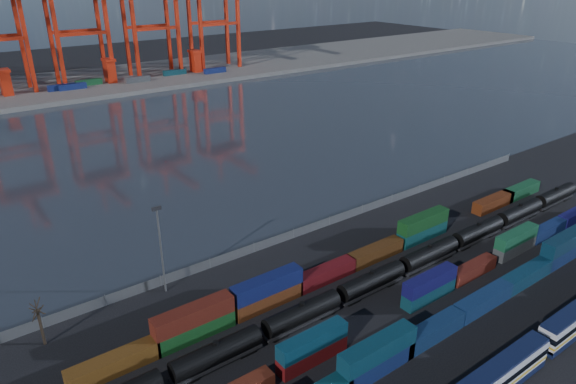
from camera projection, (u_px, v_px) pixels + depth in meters
ground at (391, 301)px, 88.48m from camera, size 700.00×700.00×0.00m
harbor_water at (151, 145)px, 165.81m from camera, size 700.00×700.00×0.00m
far_quay at (63, 86)px, 242.73m from camera, size 700.00×70.00×2.00m
container_row_south at (471, 304)px, 83.94m from camera, size 141.88×2.66×5.66m
container_row_mid at (411, 299)px, 85.95m from camera, size 127.81×2.35×5.02m
container_row_north at (326, 271)px, 93.48m from camera, size 141.68×2.66×5.68m
tanker_string at (402, 267)px, 94.37m from camera, size 122.83×3.08×4.40m
waterfront_fence at (294, 234)px, 108.70m from camera, size 160.12×0.12×2.20m
bare_tree at (40, 323)px, 76.90m from camera, size 2.11×2.16×8.06m
yard_light_mast at (161, 245)px, 87.59m from camera, size 1.60×0.40×16.60m
quay_containers at (45, 90)px, 225.13m from camera, size 172.58×10.99×2.60m
straddle_carriers at (60, 75)px, 231.26m from camera, size 140.00×7.00×11.10m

